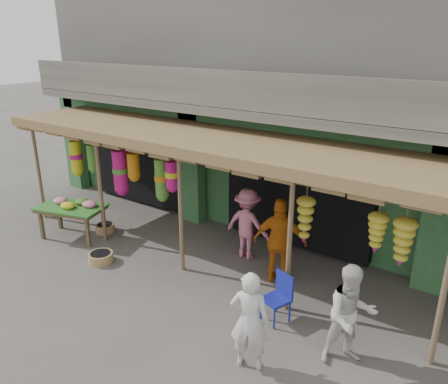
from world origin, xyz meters
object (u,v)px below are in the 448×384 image
Objects in this scene: blue_chair at (279,295)px; person_front at (249,321)px; person_vendor at (280,242)px; flower_table at (72,208)px; person_right at (351,316)px; person_shopper at (247,224)px.

person_front is (0.19, -1.31, 0.32)m from blue_chair.
person_vendor is at bearing -93.59° from person_front.
person_vendor reaches higher than flower_table.
person_right reaches higher than blue_chair.
person_shopper is at bearing 4.92° from flower_table.
blue_chair is (5.79, -0.05, -0.29)m from flower_table.
person_shopper is at bearing 106.49° from person_right.
blue_chair is at bearing 97.71° from person_vendor.
person_vendor reaches higher than person_right.
person_vendor is (-0.60, 1.12, 0.41)m from blue_chair.
flower_table is 5.80m from blue_chair.
person_front is 3.50m from person_shopper.
blue_chair is at bearing -103.51° from person_front.
person_front is 0.98× the size of person_right.
person_front is at bearing 178.40° from person_right.
flower_table is at bearing -34.46° from person_front.
person_shopper reaches higher than blue_chair.
person_shopper is at bearing -79.03° from person_front.
person_right is at bearing 145.10° from person_shopper.
person_vendor is (-0.79, 2.42, 0.09)m from person_front.
blue_chair is at bearing -16.87° from flower_table.
person_vendor reaches higher than person_shopper.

